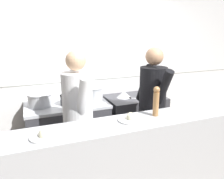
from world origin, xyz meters
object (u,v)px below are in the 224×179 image
at_px(mixing_bowl_steel, 124,94).
at_px(plated_dish_appetiser, 131,119).
at_px(stock_pot, 40,99).
at_px(chefs_knife, 134,98).
at_px(oven_range, 68,132).
at_px(pepper_mill, 156,101).
at_px(chef_sous, 152,105).
at_px(plated_dish_main, 43,136).
at_px(chef_head_cook, 78,116).
at_px(sauce_pot, 70,99).
at_px(braising_pot, 94,93).

height_order(mixing_bowl_steel, plated_dish_appetiser, plated_dish_appetiser).
bearing_deg(stock_pot, chefs_knife, -4.07).
distance_m(oven_range, mixing_bowl_steel, 1.06).
distance_m(chefs_knife, pepper_mill, 1.18).
xyz_separation_m(pepper_mill, chef_sous, (0.26, 0.48, -0.24)).
relative_size(oven_range, stock_pot, 3.50).
bearing_deg(plated_dish_main, oven_range, 71.74).
relative_size(stock_pot, chef_sous, 0.20).
bearing_deg(chef_head_cook, plated_dish_main, -129.63).
bearing_deg(chef_sous, sauce_pot, 144.81).
bearing_deg(plated_dish_appetiser, plated_dish_main, -175.33).
bearing_deg(oven_range, stock_pot, 177.31).
relative_size(oven_range, sauce_pot, 4.00).
height_order(mixing_bowl_steel, pepper_mill, pepper_mill).
bearing_deg(chefs_knife, chef_sous, -93.63).
bearing_deg(sauce_pot, oven_range, 128.74).
relative_size(pepper_mill, chef_head_cook, 0.19).
xyz_separation_m(chefs_knife, plated_dish_appetiser, (-0.61, -1.12, 0.17)).
xyz_separation_m(stock_pot, plated_dish_appetiser, (0.82, -1.23, 0.05)).
xyz_separation_m(plated_dish_appetiser, chef_head_cook, (-0.44, 0.51, -0.09)).
xyz_separation_m(oven_range, chef_head_cook, (0.02, -0.70, 0.51)).
bearing_deg(plated_dish_main, braising_pot, 56.19).
distance_m(plated_dish_main, pepper_mill, 1.21).
bearing_deg(sauce_pot, plated_dish_appetiser, -70.42).
distance_m(mixing_bowl_steel, plated_dish_main, 1.90).
height_order(chefs_knife, pepper_mill, pepper_mill).
distance_m(oven_range, plated_dish_main, 1.48).
xyz_separation_m(stock_pot, pepper_mill, (1.14, -1.20, 0.20)).
relative_size(sauce_pot, chef_head_cook, 0.17).
bearing_deg(chef_head_cook, stock_pot, 115.50).
height_order(braising_pot, mixing_bowl_steel, braising_pot).
xyz_separation_m(plated_dish_main, chef_head_cook, (0.44, 0.58, -0.09)).
bearing_deg(stock_pot, plated_dish_main, -92.38).
distance_m(oven_range, sauce_pot, 0.54).
height_order(sauce_pot, pepper_mill, pepper_mill).
bearing_deg(chef_head_cook, plated_dish_appetiser, -52.11).
xyz_separation_m(plated_dish_main, chef_sous, (1.45, 0.58, -0.09)).
distance_m(oven_range, stock_pot, 0.67).
height_order(oven_range, chef_sous, chef_sous).
height_order(braising_pot, chefs_knife, braising_pot).
distance_m(sauce_pot, plated_dish_appetiser, 1.22).
bearing_deg(sauce_pot, chef_head_cook, -92.81).
xyz_separation_m(plated_dish_main, pepper_mill, (1.20, 0.10, 0.15)).
relative_size(stock_pot, pepper_mill, 1.03).
distance_m(oven_range, braising_pot, 0.71).
bearing_deg(oven_range, chef_sous, -34.30).
distance_m(braising_pot, plated_dish_appetiser, 1.20).
bearing_deg(stock_pot, sauce_pot, -10.30).
bearing_deg(oven_range, plated_dish_main, -108.26).
xyz_separation_m(plated_dish_appetiser, pepper_mill, (0.32, 0.03, 0.15)).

